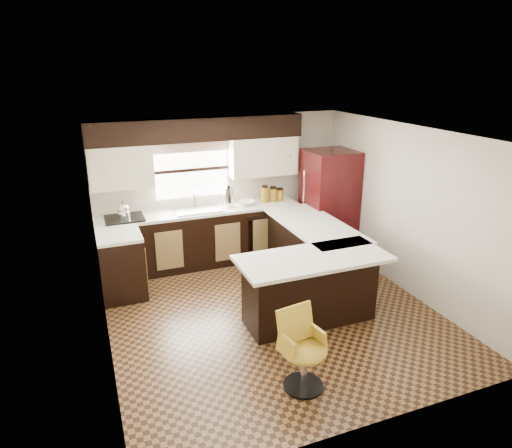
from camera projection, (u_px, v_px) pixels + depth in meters
name	position (u px, v px, depth m)	size (l,w,h in m)	color
floor	(272.00, 312.00, 6.17)	(4.40, 4.40, 0.00)	#49301A
ceiling	(274.00, 134.00, 5.37)	(4.40, 4.40, 0.00)	silver
wall_back	(221.00, 188.00, 7.70)	(4.40, 4.40, 0.00)	beige
wall_front	(376.00, 313.00, 3.84)	(4.40, 4.40, 0.00)	beige
wall_left	(99.00, 253.00, 5.05)	(4.40, 4.40, 0.00)	beige
wall_right	(408.00, 211.00, 6.49)	(4.40, 4.40, 0.00)	beige
base_cab_back	(202.00, 238.00, 7.54)	(3.30, 0.60, 0.90)	black
base_cab_left	(122.00, 266.00, 6.50)	(0.60, 0.70, 0.90)	black
counter_back	(201.00, 211.00, 7.38)	(3.30, 0.60, 0.04)	silver
counter_left	(118.00, 235.00, 6.35)	(0.60, 0.70, 0.04)	silver
soffit	(198.00, 129.00, 7.07)	(3.40, 0.35, 0.36)	black
upper_cab_left	(120.00, 167.00, 6.82)	(0.94, 0.35, 0.64)	beige
upper_cab_right	(263.00, 156.00, 7.61)	(1.14, 0.35, 0.64)	beige
window_pane	(192.00, 170.00, 7.40)	(1.20, 0.02, 0.90)	white
valance	(191.00, 146.00, 7.23)	(1.30, 0.06, 0.18)	#D19B93
sink	(198.00, 210.00, 7.33)	(0.75, 0.45, 0.03)	#B2B2B7
dishwasher	(264.00, 237.00, 7.64)	(0.58, 0.03, 0.78)	black
cooktop	(124.00, 218.00, 6.94)	(0.58, 0.50, 0.03)	black
peninsula_long	(311.00, 255.00, 6.88)	(0.60, 1.95, 0.90)	black
peninsula_return	(310.00, 289.00, 5.84)	(1.65, 0.60, 0.90)	black
counter_pen_long	(315.00, 225.00, 6.74)	(0.84, 1.95, 0.04)	silver
counter_pen_return	(313.00, 258.00, 5.60)	(1.89, 0.84, 0.04)	silver
refrigerator	(329.00, 204.00, 7.76)	(0.79, 0.75, 1.83)	#35080A
bar_chair	(305.00, 352.00, 4.62)	(0.46, 0.46, 0.86)	#B79226
kettle	(123.00, 210.00, 6.89)	(0.18, 0.18, 0.25)	silver
percolator	(229.00, 197.00, 7.48)	(0.15, 0.15, 0.33)	silver
mixing_bowl	(247.00, 203.00, 7.63)	(0.27, 0.27, 0.07)	white
canister_large	(265.00, 195.00, 7.73)	(0.13, 0.13, 0.26)	#856414
canister_med	(273.00, 195.00, 7.79)	(0.13, 0.13, 0.23)	#856414
canister_small	(280.00, 195.00, 7.84)	(0.13, 0.13, 0.19)	#856414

